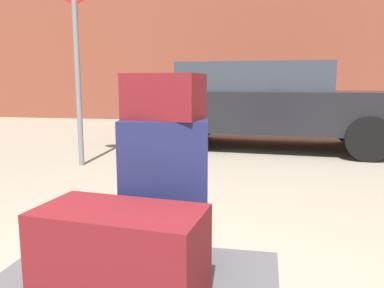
% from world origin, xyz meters
% --- Properties ---
extents(suitcase_navy_stacked_top, '(0.38, 0.30, 0.61)m').
position_xyz_m(suitcase_navy_stacked_top, '(0.08, 0.20, 0.65)').
color(suitcase_navy_stacked_top, '#191E47').
rests_on(suitcase_navy_stacked_top, luggage_cart).
extents(duffel_bag_maroon_front_right, '(0.59, 0.35, 0.34)m').
position_xyz_m(duffel_bag_maroon_front_right, '(0.02, -0.15, 0.51)').
color(duffel_bag_maroon_front_right, maroon).
rests_on(duffel_bag_maroon_front_right, luggage_cart).
extents(duffel_bag_maroon_topmost_pile, '(0.32, 0.24, 0.18)m').
position_xyz_m(duffel_bag_maroon_topmost_pile, '(0.08, 0.20, 1.04)').
color(duffel_bag_maroon_topmost_pile, maroon).
rests_on(duffel_bag_maroon_topmost_pile, suitcase_navy_stacked_top).
extents(parked_car, '(4.41, 2.15, 1.42)m').
position_xyz_m(parked_car, '(0.48, 5.36, 0.76)').
color(parked_car, black).
rests_on(parked_car, ground_plane).
extents(bollard_kerb_near, '(0.28, 0.28, 0.56)m').
position_xyz_m(bollard_kerb_near, '(2.62, 7.24, 0.28)').
color(bollard_kerb_near, '#383838').
rests_on(bollard_kerb_near, ground_plane).
extents(no_parking_sign, '(0.50, 0.07, 2.59)m').
position_xyz_m(no_parking_sign, '(-1.94, 3.39, 1.59)').
color(no_parking_sign, slate).
rests_on(no_parking_sign, ground_plane).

